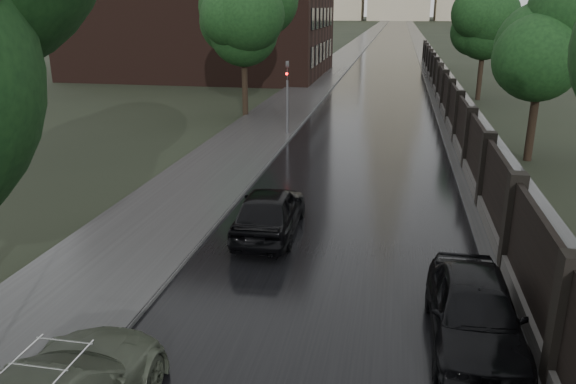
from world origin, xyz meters
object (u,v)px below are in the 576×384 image
Objects in this scene: tree_left_far at (244,32)px; hatchback_left at (270,211)px; car_right_near at (475,312)px; tree_right_b at (542,50)px; traffic_light at (287,92)px; tree_right_c at (485,32)px.

tree_left_far reaches higher than hatchback_left.
hatchback_left is (5.81, -18.76, -4.48)m from tree_left_far.
car_right_near is (11.26, -23.85, -4.47)m from tree_left_far.
tree_left_far is 1.05× the size of tree_right_b.
tree_left_far is at bearing -74.42° from hatchback_left.
car_right_near is (5.45, -5.08, 0.01)m from hatchback_left.
tree_left_far is 1.85× the size of traffic_light.
tree_right_c is (15.50, 10.00, -0.29)m from tree_left_far.
tree_right_b is 18.00m from tree_right_c.
hatchback_left is at bearing -108.63° from tree_right_c.
tree_right_b is at bearing -27.30° from tree_left_far.
tree_right_c reaches higher than traffic_light.
traffic_light is 0.89× the size of car_right_near.
hatchback_left is 7.45m from car_right_near.
hatchback_left is (-9.69, -28.76, -4.19)m from tree_right_c.
traffic_light is 0.90× the size of hatchback_left.
tree_right_b is 15.08m from hatchback_left.
hatchback_left is at bearing -81.30° from traffic_light.
tree_left_far reaches higher than traffic_light.
tree_right_c reaches higher than hatchback_left.
tree_right_b is at bearing 74.53° from car_right_near.
tree_right_c reaches higher than car_right_near.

